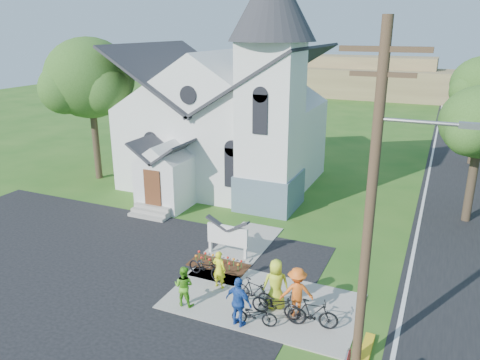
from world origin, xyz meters
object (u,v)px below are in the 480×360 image
at_px(cyclist_0, 219,269).
at_px(cyclist_2, 239,302).
at_px(bike_2, 254,314).
at_px(bike_0, 206,267).
at_px(cyclist_4, 276,284).
at_px(cyclist_1, 184,286).
at_px(bike_4, 276,304).
at_px(bike_3, 313,314).
at_px(church_sign, 228,236).
at_px(cyclist_3, 297,292).
at_px(bike_1, 254,292).
at_px(utility_pole, 374,197).

distance_m(cyclist_0, cyclist_2, 2.57).
bearing_deg(bike_2, cyclist_2, 101.32).
xyz_separation_m(bike_0, cyclist_4, (3.29, -0.87, 0.48)).
height_order(cyclist_1, bike_4, cyclist_1).
relative_size(cyclist_1, cyclist_2, 0.85).
height_order(bike_3, cyclist_4, cyclist_4).
xyz_separation_m(church_sign, bike_4, (3.48, -3.39, -0.50)).
relative_size(cyclist_3, bike_3, 1.05).
xyz_separation_m(cyclist_0, cyclist_1, (-0.63, -1.60, -0.00)).
distance_m(cyclist_3, bike_4, 0.83).
distance_m(cyclist_0, cyclist_1, 1.72).
bearing_deg(cyclist_4, church_sign, -64.69).
relative_size(cyclist_0, bike_1, 0.94).
xyz_separation_m(bike_3, cyclist_4, (-1.54, 0.60, 0.42)).
bearing_deg(bike_2, cyclist_1, 74.93).
distance_m(utility_pole, bike_1, 6.58).
bearing_deg(bike_4, cyclist_1, 101.56).
bearing_deg(cyclist_3, cyclist_4, -33.28).
bearing_deg(bike_4, utility_pole, -113.21).
relative_size(cyclist_1, bike_4, 0.85).
bearing_deg(church_sign, bike_1, -50.33).
bearing_deg(bike_1, bike_4, -98.93).
distance_m(church_sign, cyclist_3, 5.10).
xyz_separation_m(church_sign, cyclist_2, (2.50, -4.40, -0.08)).
bearing_deg(bike_1, utility_pole, -99.80).
bearing_deg(cyclist_0, bike_2, 148.25).
xyz_separation_m(cyclist_0, cyclist_2, (1.69, -1.93, 0.13)).
distance_m(cyclist_1, bike_2, 2.83).
distance_m(utility_pole, cyclist_1, 7.89).
height_order(cyclist_1, cyclist_2, cyclist_2).
distance_m(bike_2, bike_4, 0.94).
relative_size(cyclist_1, bike_1, 0.93).
xyz_separation_m(cyclist_0, cyclist_4, (2.46, -0.43, 0.17)).
relative_size(utility_pole, cyclist_3, 5.51).
distance_m(bike_2, bike_3, 1.96).
distance_m(bike_1, cyclist_4, 0.92).
xyz_separation_m(cyclist_0, cyclist_3, (3.29, -0.56, 0.14)).
height_order(cyclist_2, bike_3, cyclist_2).
height_order(church_sign, bike_1, church_sign).
xyz_separation_m(cyclist_2, cyclist_4, (0.77, 1.51, 0.05)).
bearing_deg(cyclist_2, bike_0, -29.82).
height_order(church_sign, cyclist_3, cyclist_3).
height_order(bike_0, bike_3, bike_3).
relative_size(church_sign, bike_1, 1.34).
relative_size(bike_0, cyclist_3, 0.96).
xyz_separation_m(bike_0, bike_1, (2.49, -0.96, 0.03)).
bearing_deg(cyclist_1, utility_pole, 170.08).
distance_m(cyclist_1, bike_4, 3.38).
xyz_separation_m(cyclist_2, bike_4, (0.98, 1.01, -0.42)).
bearing_deg(bike_0, church_sign, 11.72).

